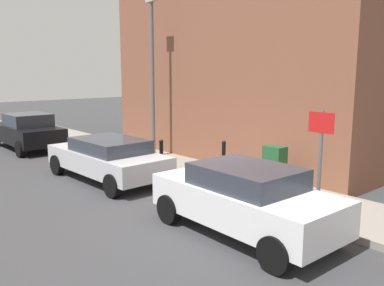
{
  "coord_description": "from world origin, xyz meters",
  "views": [
    {
      "loc": [
        -6.35,
        -6.86,
        3.25
      ],
      "look_at": [
        1.35,
        1.92,
        1.2
      ],
      "focal_mm": 37.95,
      "sensor_mm": 36.0,
      "label": 1
    }
  ],
  "objects_px": {
    "street_sign": "(320,148)",
    "lamppost": "(152,70)",
    "car_white": "(245,198)",
    "bollard_near_cabinet": "(224,156)",
    "utility_cabinet": "(274,169)",
    "car_black": "(27,131)",
    "car_silver": "(108,157)",
    "bollard_far_kerb": "(161,155)"
  },
  "relations": [
    {
      "from": "car_silver",
      "to": "lamppost",
      "type": "xyz_separation_m",
      "value": [
        2.73,
        1.43,
        2.6
      ]
    },
    {
      "from": "car_white",
      "to": "bollard_far_kerb",
      "type": "xyz_separation_m",
      "value": [
        1.51,
        4.78,
        -0.05
      ]
    },
    {
      "from": "utility_cabinet",
      "to": "street_sign",
      "type": "relative_size",
      "value": 0.5
    },
    {
      "from": "car_silver",
      "to": "car_black",
      "type": "distance_m",
      "value": 6.75
    },
    {
      "from": "utility_cabinet",
      "to": "bollard_far_kerb",
      "type": "bearing_deg",
      "value": 109.4
    },
    {
      "from": "car_white",
      "to": "bollard_far_kerb",
      "type": "height_order",
      "value": "car_white"
    },
    {
      "from": "car_silver",
      "to": "street_sign",
      "type": "relative_size",
      "value": 1.93
    },
    {
      "from": "bollard_near_cabinet",
      "to": "lamppost",
      "type": "distance_m",
      "value": 4.44
    },
    {
      "from": "lamppost",
      "to": "bollard_far_kerb",
      "type": "bearing_deg",
      "value": -120.26
    },
    {
      "from": "lamppost",
      "to": "street_sign",
      "type": "bearing_deg",
      "value": -98.07
    },
    {
      "from": "car_black",
      "to": "utility_cabinet",
      "type": "distance_m",
      "value": 11.25
    },
    {
      "from": "street_sign",
      "to": "lamppost",
      "type": "relative_size",
      "value": 0.4
    },
    {
      "from": "car_white",
      "to": "street_sign",
      "type": "bearing_deg",
      "value": -108.02
    },
    {
      "from": "car_white",
      "to": "car_black",
      "type": "bearing_deg",
      "value": 1.34
    },
    {
      "from": "car_black",
      "to": "utility_cabinet",
      "type": "relative_size",
      "value": 3.75
    },
    {
      "from": "car_white",
      "to": "bollard_far_kerb",
      "type": "bearing_deg",
      "value": -16.07
    },
    {
      "from": "bollard_near_cabinet",
      "to": "bollard_far_kerb",
      "type": "height_order",
      "value": "same"
    },
    {
      "from": "street_sign",
      "to": "lamppost",
      "type": "distance_m",
      "value": 7.8
    },
    {
      "from": "bollard_near_cabinet",
      "to": "lamppost",
      "type": "xyz_separation_m",
      "value": [
        -0.04,
        3.6,
        2.6
      ]
    },
    {
      "from": "utility_cabinet",
      "to": "bollard_near_cabinet",
      "type": "relative_size",
      "value": 1.11
    },
    {
      "from": "bollard_near_cabinet",
      "to": "bollard_far_kerb",
      "type": "bearing_deg",
      "value": 132.4
    },
    {
      "from": "car_white",
      "to": "bollard_near_cabinet",
      "type": "bearing_deg",
      "value": -38.66
    },
    {
      "from": "car_white",
      "to": "bollard_near_cabinet",
      "type": "xyz_separation_m",
      "value": [
        2.82,
        3.34,
        -0.05
      ]
    },
    {
      "from": "street_sign",
      "to": "car_silver",
      "type": "bearing_deg",
      "value": 105.17
    },
    {
      "from": "bollard_near_cabinet",
      "to": "lamppost",
      "type": "height_order",
      "value": "lamppost"
    },
    {
      "from": "bollard_near_cabinet",
      "to": "car_white",
      "type": "bearing_deg",
      "value": -130.15
    },
    {
      "from": "utility_cabinet",
      "to": "lamppost",
      "type": "distance_m",
      "value": 6.18
    },
    {
      "from": "utility_cabinet",
      "to": "bollard_near_cabinet",
      "type": "height_order",
      "value": "utility_cabinet"
    },
    {
      "from": "utility_cabinet",
      "to": "car_white",
      "type": "bearing_deg",
      "value": -153.7
    },
    {
      "from": "bollard_near_cabinet",
      "to": "lamppost",
      "type": "relative_size",
      "value": 0.18
    },
    {
      "from": "bollard_far_kerb",
      "to": "street_sign",
      "type": "distance_m",
      "value": 5.47
    },
    {
      "from": "bollard_near_cabinet",
      "to": "street_sign",
      "type": "bearing_deg",
      "value": -105.76
    },
    {
      "from": "car_silver",
      "to": "bollard_far_kerb",
      "type": "xyz_separation_m",
      "value": [
        1.47,
        -0.74,
        0.0
      ]
    },
    {
      "from": "car_silver",
      "to": "car_black",
      "type": "relative_size",
      "value": 1.03
    },
    {
      "from": "car_black",
      "to": "lamppost",
      "type": "height_order",
      "value": "lamppost"
    },
    {
      "from": "bollard_near_cabinet",
      "to": "car_silver",
      "type": "bearing_deg",
      "value": 141.88
    },
    {
      "from": "car_silver",
      "to": "utility_cabinet",
      "type": "xyz_separation_m",
      "value": [
        2.67,
        -4.18,
        -0.02
      ]
    },
    {
      "from": "car_white",
      "to": "lamppost",
      "type": "distance_m",
      "value": 7.9
    },
    {
      "from": "car_black",
      "to": "street_sign",
      "type": "relative_size",
      "value": 1.88
    },
    {
      "from": "car_white",
      "to": "bollard_near_cabinet",
      "type": "distance_m",
      "value": 4.37
    },
    {
      "from": "bollard_near_cabinet",
      "to": "street_sign",
      "type": "distance_m",
      "value": 4.21
    },
    {
      "from": "car_black",
      "to": "utility_cabinet",
      "type": "height_order",
      "value": "car_black"
    }
  ]
}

